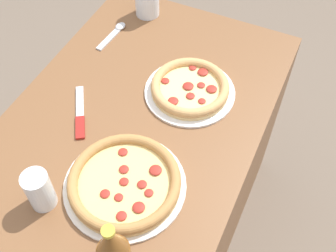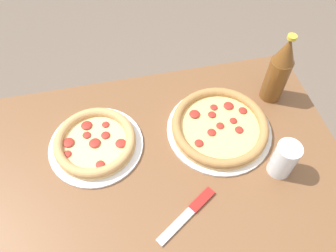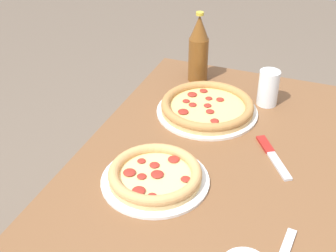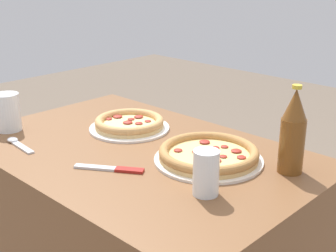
# 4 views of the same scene
# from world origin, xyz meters

# --- Properties ---
(ground_plane) EXTENTS (8.00, 8.00, 0.00)m
(ground_plane) POSITION_xyz_m (0.00, 0.00, 0.00)
(ground_plane) COLOR #6B5B4C
(table) EXTENTS (1.08, 0.71, 0.77)m
(table) POSITION_xyz_m (0.00, 0.00, 0.39)
(table) COLOR brown
(table) RESTS_ON ground_plane
(pizza_margherita) EXTENTS (0.27, 0.27, 0.04)m
(pizza_margherita) POSITION_xyz_m (0.15, -0.11, 0.79)
(pizza_margherita) COLOR white
(pizza_margherita) RESTS_ON table
(pizza_pepperoni) EXTENTS (0.31, 0.31, 0.04)m
(pizza_pepperoni) POSITION_xyz_m (-0.21, -0.08, 0.79)
(pizza_pepperoni) COLOR silver
(pizza_pepperoni) RESTS_ON table
(glass_mango_juice) EXTENTS (0.06, 0.06, 0.11)m
(glass_mango_juice) POSITION_xyz_m (-0.33, 0.08, 0.82)
(glass_mango_juice) COLOR white
(glass_mango_juice) RESTS_ON table
(beer_bottle) EXTENTS (0.07, 0.07, 0.24)m
(beer_bottle) POSITION_xyz_m (-0.42, -0.18, 0.89)
(beer_bottle) COLOR brown
(beer_bottle) RESTS_ON table
(knife) EXTENTS (0.18, 0.13, 0.01)m
(knife) POSITION_xyz_m (-0.06, 0.15, 0.78)
(knife) COLOR maroon
(knife) RESTS_ON table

